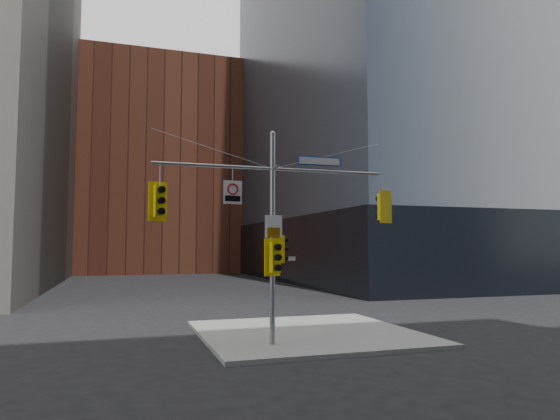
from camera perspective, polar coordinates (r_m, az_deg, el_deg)
ground at (r=15.22m, az=1.42°, el=-16.98°), size 160.00×160.00×0.00m
sidewalk_corner at (r=19.56m, az=3.14°, el=-13.88°), size 8.00×8.00×0.15m
podium_ne at (r=56.56m, az=17.78°, el=-4.38°), size 36.40×36.40×6.00m
brick_midrise at (r=72.96m, az=-13.84°, el=4.30°), size 26.00×20.00×28.00m
signal_assembly at (r=16.77m, az=-0.86°, el=-0.61°), size 8.00×0.80×7.30m
traffic_light_west_arm at (r=16.12m, az=-13.62°, el=1.02°), size 0.59×0.55×1.25m
traffic_light_east_arm at (r=18.45m, az=11.64°, el=0.34°), size 0.55×0.52×1.18m
traffic_light_pole_side at (r=16.84m, az=0.18°, el=-4.48°), size 0.36×0.30×0.93m
traffic_light_pole_front at (r=16.48m, az=-0.59°, el=-5.43°), size 0.59×0.54×1.24m
street_sign_blade at (r=17.57m, az=4.53°, el=5.59°), size 1.61×0.07×0.31m
regulatory_sign_arm at (r=16.47m, az=-5.43°, el=2.12°), size 0.62×0.09×0.78m
regulatory_sign_pole at (r=16.64m, az=-0.74°, el=-1.96°), size 0.58×0.10×0.76m
street_blade_ew at (r=16.88m, az=0.60°, el=-5.59°), size 0.72×0.05×0.14m
street_blade_ns at (r=17.18m, az=-1.31°, el=-6.32°), size 0.10×0.74×0.15m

